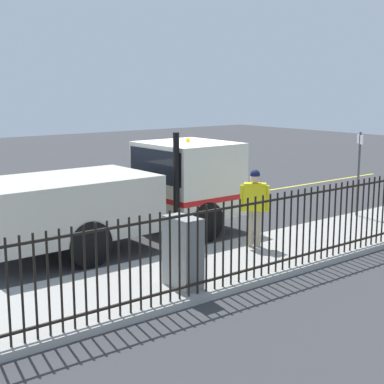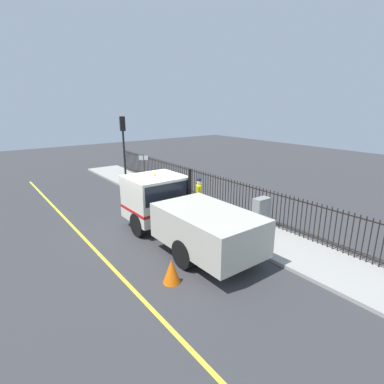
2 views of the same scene
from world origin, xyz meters
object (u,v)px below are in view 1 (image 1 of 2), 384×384
Objects in this scene: work_truck at (135,190)px; street_sign at (359,164)px; utility_cabinet at (183,252)px; worker_standing at (255,200)px; traffic_cone at (12,227)px.

street_sign is (1.83, 6.00, 0.30)m from work_truck.
utility_cabinet is at bearing -77.82° from street_sign.
worker_standing is (2.31, 1.60, -0.08)m from work_truck.
street_sign is at bearing -128.43° from worker_standing.
worker_standing is 4.44m from street_sign.
utility_cabinet is 5.28m from traffic_cone.
utility_cabinet is (1.08, -2.81, -0.42)m from worker_standing.
traffic_cone is at bearing -113.46° from street_sign.
utility_cabinet is at bearing -20.06° from work_truck.
work_truck is 3.63m from utility_cabinet.
utility_cabinet is at bearing 11.88° from traffic_cone.
traffic_cone is 9.12m from street_sign.
worker_standing is at bearing 34.29° from work_truck.
worker_standing is 1.37× the size of utility_cabinet.
worker_standing is 3.04m from utility_cabinet.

